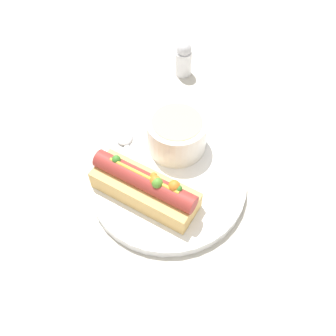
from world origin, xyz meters
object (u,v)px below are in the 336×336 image
(soup_bowl, at_px, (177,133))
(spoon, at_px, (126,144))
(hot_dog, at_px, (144,186))
(salt_shaker, at_px, (184,59))

(soup_bowl, relative_size, spoon, 0.81)
(hot_dog, height_order, soup_bowl, hot_dog)
(hot_dog, height_order, spoon, hot_dog)
(soup_bowl, xyz_separation_m, salt_shaker, (-0.14, 0.15, -0.01))
(spoon, xyz_separation_m, salt_shaker, (-0.09, 0.21, 0.02))
(spoon, relative_size, salt_shaker, 1.67)
(spoon, bearing_deg, hot_dog, -164.78)
(soup_bowl, bearing_deg, salt_shaker, 133.94)
(hot_dog, distance_m, spoon, 0.11)
(salt_shaker, bearing_deg, spoon, -67.86)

